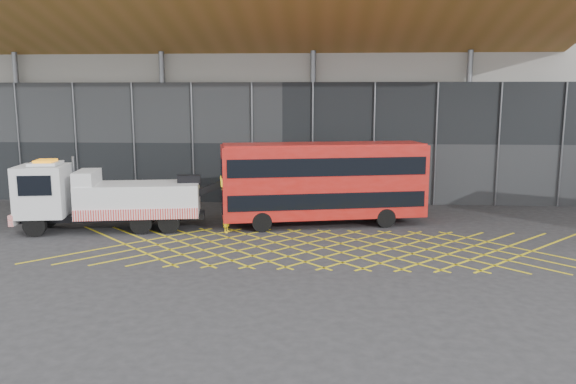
{
  "coord_description": "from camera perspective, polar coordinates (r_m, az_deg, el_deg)",
  "views": [
    {
      "loc": [
        4.74,
        -25.75,
        7.0
      ],
      "look_at": [
        3.0,
        1.5,
        2.4
      ],
      "focal_mm": 35.0,
      "sensor_mm": 36.0,
      "label": 1
    }
  ],
  "objects": [
    {
      "name": "recovery_truck",
      "position": [
        31.32,
        -18.25,
        -0.5
      ],
      "size": [
        11.19,
        4.17,
        3.88
      ],
      "rotation": [
        0.0,
        0.0,
        0.17
      ],
      "color": "black",
      "rests_on": "ground_plane"
    },
    {
      "name": "worker",
      "position": [
        29.61,
        -6.25,
        -2.55
      ],
      "size": [
        0.48,
        0.65,
        1.63
      ],
      "primitive_type": "imported",
      "rotation": [
        0.0,
        0.0,
        1.42
      ],
      "color": "yellow",
      "rests_on": "ground_plane"
    },
    {
      "name": "road_markings",
      "position": [
        26.68,
        3.67,
        -5.65
      ],
      "size": [
        26.36,
        7.16,
        0.01
      ],
      "color": "gold",
      "rests_on": "ground_plane"
    },
    {
      "name": "bus_towed",
      "position": [
        30.93,
        3.61,
        1.22
      ],
      "size": [
        11.45,
        4.88,
        4.55
      ],
      "rotation": [
        0.0,
        0.0,
        0.21
      ],
      "color": "#AD140F",
      "rests_on": "ground_plane"
    },
    {
      "name": "construction_building",
      "position": [
        44.28,
        0.0,
        12.12
      ],
      "size": [
        55.0,
        23.97,
        18.0
      ],
      "color": "gray",
      "rests_on": "ground_plane"
    },
    {
      "name": "ground_plane",
      "position": [
        27.1,
        -6.58,
        -5.47
      ],
      "size": [
        120.0,
        120.0,
        0.0
      ],
      "primitive_type": "plane",
      "color": "#252527"
    }
  ]
}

